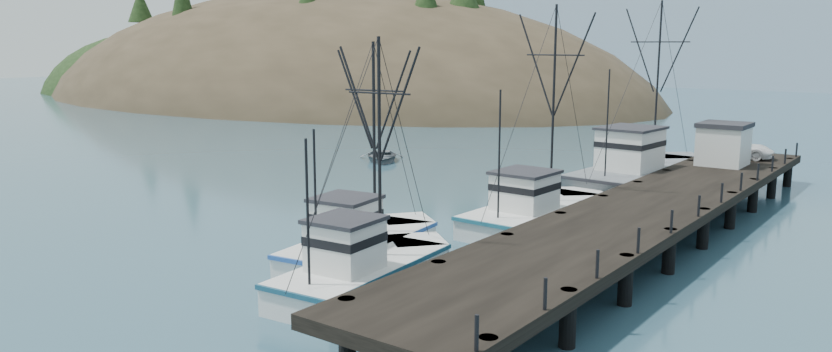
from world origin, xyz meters
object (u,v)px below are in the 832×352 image
at_px(trawler_near, 367,270).
at_px(trawler_mid, 364,244).
at_px(trawler_far, 540,211).
at_px(motorboat, 381,161).
at_px(work_vessel, 643,174).
at_px(pier_shed, 723,144).
at_px(pickup_truck, 736,148).
at_px(pier, 651,208).

height_order(trawler_near, trawler_mid, trawler_near).
xyz_separation_m(trawler_far, motorboat, (-21.59, 12.47, -0.82)).
bearing_deg(trawler_near, work_vessel, 86.45).
relative_size(trawler_near, work_vessel, 0.67).
height_order(trawler_far, pier_shed, trawler_far).
xyz_separation_m(trawler_far, work_vessel, (1.10, 12.60, 0.41)).
bearing_deg(pickup_truck, motorboat, 96.21).
relative_size(work_vessel, pier_shed, 4.89).
height_order(trawler_mid, pickup_truck, trawler_mid).
distance_m(pickup_truck, motorboat, 27.86).
bearing_deg(work_vessel, pier_shed, 27.50).
bearing_deg(motorboat, pier_shed, -34.44).
distance_m(trawler_far, motorboat, 24.95).
xyz_separation_m(pier, pier_shed, (-0.36, 14.21, 1.73)).
relative_size(trawler_mid, work_vessel, 0.66).
bearing_deg(pier, pickup_truck, 91.50).
relative_size(trawler_far, pier_shed, 3.84).
bearing_deg(pier_shed, trawler_far, -110.36).
bearing_deg(motorboat, trawler_far, -69.58).
bearing_deg(trawler_far, pier_shed, 69.64).
bearing_deg(trawler_far, trawler_mid, -106.56).
bearing_deg(motorboat, pickup_truck, -26.60).
height_order(pier, trawler_far, trawler_far).
distance_m(pier_shed, motorboat, 27.45).
relative_size(trawler_near, motorboat, 1.94).
height_order(pier, pickup_truck, pickup_truck).
relative_size(trawler_mid, trawler_far, 0.84).
relative_size(trawler_mid, pier_shed, 3.23).
xyz_separation_m(trawler_near, trawler_far, (0.54, 13.86, 0.00)).
relative_size(pier, trawler_near, 4.19).
distance_m(trawler_near, pickup_truck, 33.16).
height_order(trawler_near, trawler_far, trawler_far).
distance_m(pier, work_vessel, 12.84).
height_order(trawler_near, pickup_truck, trawler_near).
bearing_deg(trawler_far, pickup_truck, 73.82).
height_order(trawler_mid, pier_shed, trawler_mid).
xyz_separation_m(trawler_near, pier_shed, (6.08, 28.77, 2.60)).
relative_size(pier, work_vessel, 2.81).
height_order(pier_shed, motorboat, pier_shed).
relative_size(trawler_near, trawler_mid, 1.02).
relative_size(pier_shed, pickup_truck, 0.65).
bearing_deg(trawler_far, motorboat, 150.00).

